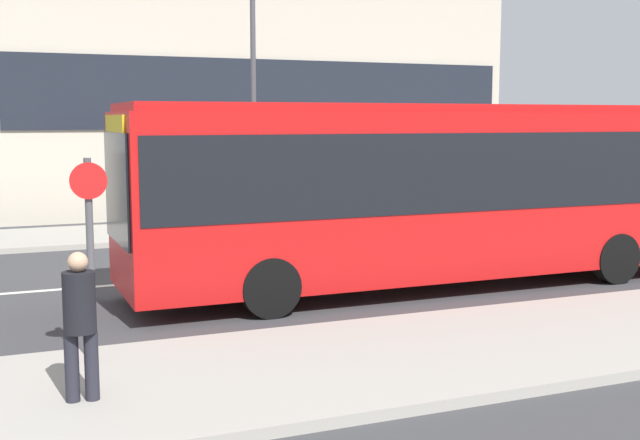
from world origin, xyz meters
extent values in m
plane|color=#3A3A3D|center=(0.00, 0.00, 0.00)|extent=(120.00, 120.00, 0.00)
cube|color=#A39E93|center=(0.00, -6.25, 0.07)|extent=(44.00, 3.50, 0.13)
cube|color=#A39E93|center=(0.00, 6.25, 0.07)|extent=(44.00, 3.50, 0.13)
cube|color=silver|center=(0.00, 0.00, 0.00)|extent=(41.80, 0.16, 0.01)
cube|color=beige|center=(4.59, 12.51, 7.03)|extent=(17.16, 6.03, 14.06)
cube|color=#1E232D|center=(4.59, 9.47, 3.87)|extent=(16.48, 0.08, 2.20)
cube|color=red|center=(3.41, -2.28, 1.76)|extent=(11.11, 2.52, 2.89)
cube|color=black|center=(3.41, -2.28, 2.19)|extent=(10.89, 2.55, 1.33)
cube|color=red|center=(3.41, -2.28, 3.27)|extent=(10.94, 2.32, 0.14)
cube|color=black|center=(-2.17, -2.28, 2.02)|extent=(0.05, 2.22, 1.74)
cube|color=yellow|center=(-2.17, -2.28, 2.99)|extent=(0.04, 1.76, 0.32)
cylinder|color=black|center=(-0.04, -3.43, 0.48)|extent=(0.96, 0.28, 0.96)
cylinder|color=black|center=(-0.04, -1.13, 0.48)|extent=(0.96, 0.28, 0.96)
cylinder|color=black|center=(6.85, -3.43, 0.48)|extent=(0.96, 0.28, 0.96)
cylinder|color=black|center=(6.85, -1.13, 0.48)|extent=(0.96, 0.28, 0.96)
cube|color=maroon|center=(13.64, 3.41, 0.49)|extent=(4.51, 1.89, 0.68)
cube|color=#21262B|center=(13.51, 3.41, 1.10)|extent=(2.48, 1.66, 0.55)
cylinder|color=black|center=(12.24, 2.56, 0.30)|extent=(0.60, 0.18, 0.60)
cylinder|color=black|center=(12.24, 4.27, 0.30)|extent=(0.60, 0.18, 0.60)
cylinder|color=#23232D|center=(-3.11, -6.55, 0.50)|extent=(0.15, 0.15, 0.74)
cylinder|color=#23232D|center=(-3.30, -6.53, 0.50)|extent=(0.15, 0.15, 0.74)
cylinder|color=black|center=(-3.21, -6.54, 1.19)|extent=(0.34, 0.34, 0.64)
sphere|color=tan|center=(-3.21, -6.54, 1.62)|extent=(0.21, 0.21, 0.21)
cylinder|color=#4C4C51|center=(-2.92, -5.18, 1.38)|extent=(0.09, 0.09, 2.50)
cylinder|color=red|center=(-2.92, -5.24, 2.36)|extent=(0.44, 0.03, 0.44)
cylinder|color=#4C4C51|center=(2.51, 5.23, 3.95)|extent=(0.14, 0.14, 7.65)
camera|label=1|loc=(-4.02, -15.06, 3.10)|focal=45.00mm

